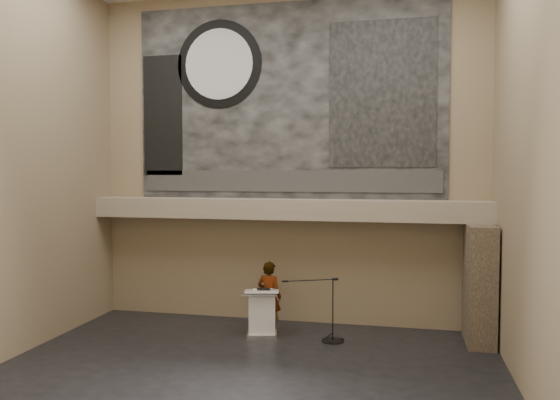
# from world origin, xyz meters

# --- Properties ---
(floor) EXTENTS (10.00, 10.00, 0.00)m
(floor) POSITION_xyz_m (0.00, 0.00, 0.00)
(floor) COLOR black
(floor) RESTS_ON ground
(wall_back) EXTENTS (10.00, 0.02, 8.50)m
(wall_back) POSITION_xyz_m (0.00, 4.00, 4.25)
(wall_back) COLOR #8F795B
(wall_back) RESTS_ON floor
(wall_front) EXTENTS (10.00, 0.02, 8.50)m
(wall_front) POSITION_xyz_m (0.00, -4.00, 4.25)
(wall_front) COLOR #8F795B
(wall_front) RESTS_ON floor
(wall_left) EXTENTS (0.02, 8.00, 8.50)m
(wall_left) POSITION_xyz_m (-5.00, 0.00, 4.25)
(wall_left) COLOR #8F795B
(wall_left) RESTS_ON floor
(wall_right) EXTENTS (0.02, 8.00, 8.50)m
(wall_right) POSITION_xyz_m (5.00, 0.00, 4.25)
(wall_right) COLOR #8F795B
(wall_right) RESTS_ON floor
(soffit) EXTENTS (10.00, 0.80, 0.50)m
(soffit) POSITION_xyz_m (0.00, 3.60, 2.95)
(soffit) COLOR gray
(soffit) RESTS_ON wall_back
(sprinkler_left) EXTENTS (0.04, 0.04, 0.06)m
(sprinkler_left) POSITION_xyz_m (-1.60, 3.55, 2.67)
(sprinkler_left) COLOR #B2893D
(sprinkler_left) RESTS_ON soffit
(sprinkler_right) EXTENTS (0.04, 0.04, 0.06)m
(sprinkler_right) POSITION_xyz_m (1.90, 3.55, 2.67)
(sprinkler_right) COLOR #B2893D
(sprinkler_right) RESTS_ON soffit
(banner) EXTENTS (8.00, 0.05, 5.00)m
(banner) POSITION_xyz_m (0.00, 3.97, 5.70)
(banner) COLOR black
(banner) RESTS_ON wall_back
(banner_text_strip) EXTENTS (7.76, 0.02, 0.55)m
(banner_text_strip) POSITION_xyz_m (0.00, 3.93, 3.65)
(banner_text_strip) COLOR #2E2E2E
(banner_text_strip) RESTS_ON banner
(banner_clock_rim) EXTENTS (2.30, 0.02, 2.30)m
(banner_clock_rim) POSITION_xyz_m (-1.80, 3.93, 6.70)
(banner_clock_rim) COLOR black
(banner_clock_rim) RESTS_ON banner
(banner_clock_face) EXTENTS (1.84, 0.02, 1.84)m
(banner_clock_face) POSITION_xyz_m (-1.80, 3.91, 6.70)
(banner_clock_face) COLOR silver
(banner_clock_face) RESTS_ON banner
(banner_building_print) EXTENTS (2.60, 0.02, 3.60)m
(banner_building_print) POSITION_xyz_m (2.40, 3.93, 5.80)
(banner_building_print) COLOR black
(banner_building_print) RESTS_ON banner
(banner_brick_print) EXTENTS (1.10, 0.02, 3.20)m
(banner_brick_print) POSITION_xyz_m (-3.40, 3.93, 5.40)
(banner_brick_print) COLOR black
(banner_brick_print) RESTS_ON banner
(stone_pier) EXTENTS (0.60, 1.40, 2.70)m
(stone_pier) POSITION_xyz_m (4.65, 3.15, 1.35)
(stone_pier) COLOR #45382A
(stone_pier) RESTS_ON floor
(lectern) EXTENTS (0.89, 0.72, 1.14)m
(lectern) POSITION_xyz_m (-0.29, 2.57, 0.55)
(lectern) COLOR silver
(lectern) RESTS_ON floor
(binder) EXTENTS (0.37, 0.34, 0.04)m
(binder) POSITION_xyz_m (-0.25, 2.54, 1.12)
(binder) COLOR black
(binder) RESTS_ON lectern
(papers) EXTENTS (0.26, 0.32, 0.00)m
(papers) POSITION_xyz_m (-0.40, 2.54, 1.10)
(papers) COLOR silver
(papers) RESTS_ON lectern
(speaker_person) EXTENTS (0.71, 0.55, 1.72)m
(speaker_person) POSITION_xyz_m (-0.21, 2.96, 0.86)
(speaker_person) COLOR white
(speaker_person) RESTS_ON floor
(mic_stand) EXTENTS (1.35, 0.75, 1.47)m
(mic_stand) POSITION_xyz_m (1.35, 2.51, 0.22)
(mic_stand) COLOR black
(mic_stand) RESTS_ON floor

